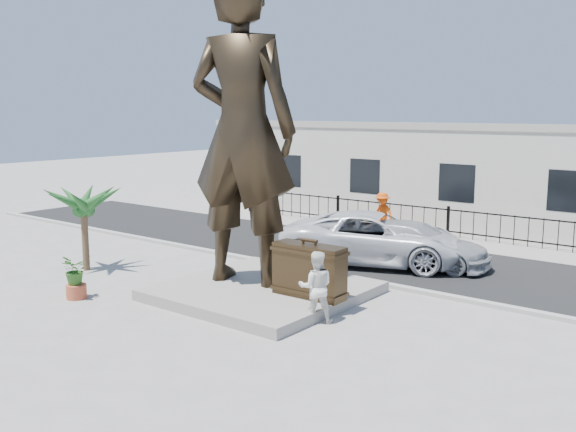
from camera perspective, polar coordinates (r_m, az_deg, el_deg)
name	(u,v)px	position (r m, az deg, el deg)	size (l,w,h in m)	color
ground	(241,312)	(17.06, -4.19, -8.52)	(100.00, 100.00, 0.00)	#9E9991
street	(391,257)	(23.38, 9.13, -3.65)	(40.00, 7.00, 0.01)	black
curb	(337,275)	(20.46, 4.34, -5.29)	(40.00, 0.25, 0.12)	#A5A399
far_sidewalk	(439,240)	(26.88, 13.28, -2.06)	(40.00, 2.50, 0.02)	#9E9991
plinth	(263,291)	(18.41, -2.20, -6.66)	(5.20, 5.20, 0.30)	gray
fence	(448,223)	(27.49, 14.03, -0.59)	(22.00, 0.10, 1.20)	black
building	(488,176)	(31.13, 17.33, 3.38)	(28.00, 7.00, 4.40)	silver
statue	(243,131)	(18.25, -4.06, 7.58)	(3.19, 2.09, 8.74)	black
suitcase	(309,271)	(17.16, 1.89, -4.88)	(2.02, 0.64, 1.42)	#342616
tourist	(316,287)	(16.02, 2.50, -6.31)	(0.88, 0.69, 1.81)	white
car_white	(375,238)	(22.19, 7.72, -1.98)	(2.93, 6.36, 1.77)	silver
car_silver	(414,244)	(22.19, 11.18, -2.46)	(2.06, 5.07, 1.47)	#A7A9AC
worker	(382,213)	(27.62, 8.38, 0.27)	(1.14, 0.65, 1.76)	#DB4A0B
palm_tree	(87,270)	(22.35, -17.45, -4.60)	(1.80, 1.80, 3.20)	#1C4D1D
planter	(76,291)	(19.10, -18.29, -6.39)	(0.56, 0.56, 0.40)	#B34F2F
shrub	(75,270)	(18.95, -18.39, -4.59)	(0.75, 0.65, 0.84)	#2C5C1E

